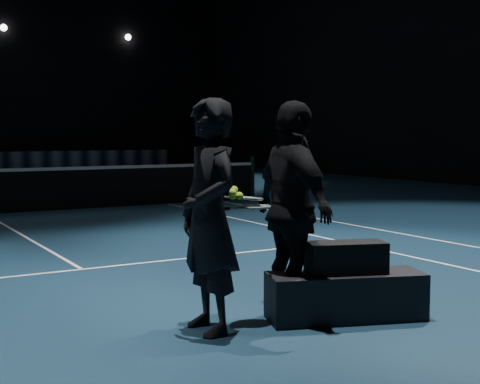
% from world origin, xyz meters
% --- Properties ---
extents(net_post_right, '(0.10, 0.10, 1.10)m').
position_xyz_m(net_post_right, '(6.40, 0.00, 0.55)').
color(net_post_right, black).
rests_on(net_post_right, floor).
extents(player_bench, '(1.48, 0.91, 0.42)m').
position_xyz_m(player_bench, '(1.38, -9.76, 0.21)').
color(player_bench, black).
rests_on(player_bench, floor).
extents(racket_bag, '(0.76, 0.52, 0.28)m').
position_xyz_m(racket_bag, '(1.38, -9.76, 0.56)').
color(racket_bag, black).
rests_on(racket_bag, player_bench).
extents(bag_signature, '(0.31, 0.11, 0.09)m').
position_xyz_m(bag_signature, '(1.38, -9.92, 0.56)').
color(bag_signature, white).
rests_on(bag_signature, racket_bag).
extents(player_a, '(0.48, 0.72, 1.96)m').
position_xyz_m(player_a, '(0.15, -9.48, 0.98)').
color(player_a, black).
rests_on(player_a, floor).
extents(player_b, '(0.57, 1.19, 1.96)m').
position_xyz_m(player_b, '(1.00, -9.48, 0.98)').
color(player_b, black).
rests_on(player_b, floor).
extents(racket_lower, '(0.68, 0.22, 0.03)m').
position_xyz_m(racket_lower, '(0.60, -9.48, 1.03)').
color(racket_lower, black).
rests_on(racket_lower, player_a).
extents(racket_upper, '(0.69, 0.26, 0.10)m').
position_xyz_m(racket_upper, '(0.55, -9.44, 1.11)').
color(racket_upper, black).
rests_on(racket_upper, player_b).
extents(tennis_balls, '(0.12, 0.10, 0.12)m').
position_xyz_m(tennis_balls, '(0.40, -9.47, 1.16)').
color(tennis_balls, '#B1EC32').
rests_on(tennis_balls, racket_upper).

